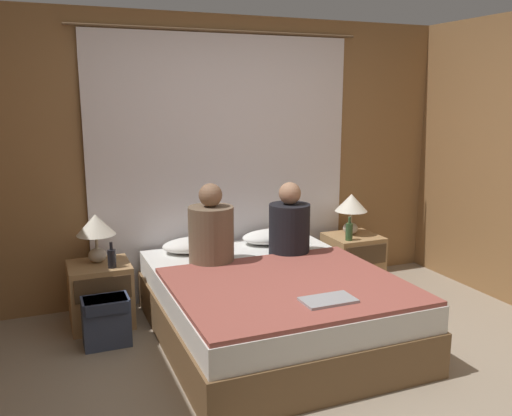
% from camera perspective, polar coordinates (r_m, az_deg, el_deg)
% --- Properties ---
extents(ground_plane, '(16.00, 16.00, 0.00)m').
position_cam_1_polar(ground_plane, '(3.63, 7.04, -18.32)').
color(ground_plane, gray).
extents(wall_back, '(4.54, 0.06, 2.50)m').
position_cam_1_polar(wall_back, '(4.96, -3.62, 5.25)').
color(wall_back, olive).
rests_on(wall_back, ground_plane).
extents(curtain_panel, '(2.61, 0.02, 2.37)m').
position_cam_1_polar(curtain_panel, '(4.91, -3.38, 4.36)').
color(curtain_panel, white).
rests_on(curtain_panel, ground_plane).
extents(bed, '(1.65, 2.03, 0.50)m').
position_cam_1_polar(bed, '(4.18, 1.61, -10.27)').
color(bed, brown).
rests_on(bed, ground_plane).
extents(nightstand_left, '(0.48, 0.46, 0.50)m').
position_cam_1_polar(nightstand_left, '(4.56, -16.04, -8.71)').
color(nightstand_left, '#A87F51').
rests_on(nightstand_left, ground_plane).
extents(nightstand_right, '(0.48, 0.46, 0.50)m').
position_cam_1_polar(nightstand_right, '(5.30, 10.13, -5.49)').
color(nightstand_right, '#A87F51').
rests_on(nightstand_right, ground_plane).
extents(lamp_left, '(0.31, 0.31, 0.39)m').
position_cam_1_polar(lamp_left, '(4.46, -16.51, -2.10)').
color(lamp_left, '#B2A899').
rests_on(lamp_left, nightstand_left).
extents(lamp_right, '(0.31, 0.31, 0.39)m').
position_cam_1_polar(lamp_right, '(5.22, 9.99, 0.21)').
color(lamp_right, '#B2A899').
rests_on(lamp_right, nightstand_right).
extents(pillow_left, '(0.56, 0.34, 0.12)m').
position_cam_1_polar(pillow_left, '(4.68, -6.44, -3.85)').
color(pillow_left, white).
rests_on(pillow_left, bed).
extents(pillow_right, '(0.56, 0.34, 0.12)m').
position_cam_1_polar(pillow_right, '(4.91, 1.71, -3.01)').
color(pillow_right, white).
rests_on(pillow_right, bed).
extents(blanket_on_bed, '(1.59, 1.37, 0.03)m').
position_cam_1_polar(blanket_on_bed, '(3.83, 3.45, -8.13)').
color(blanket_on_bed, '#994C42').
rests_on(blanket_on_bed, bed).
extents(person_left_in_bed, '(0.36, 0.36, 0.65)m').
position_cam_1_polar(person_left_in_bed, '(4.28, -4.75, -2.50)').
color(person_left_in_bed, brown).
rests_on(person_left_in_bed, bed).
extents(person_right_in_bed, '(0.34, 0.34, 0.62)m').
position_cam_1_polar(person_right_in_bed, '(4.53, 3.53, -1.85)').
color(person_right_in_bed, black).
rests_on(person_right_in_bed, bed).
extents(beer_bottle_on_left_stand, '(0.07, 0.07, 0.20)m').
position_cam_1_polar(beer_bottle_on_left_stand, '(4.34, -14.94, -5.10)').
color(beer_bottle_on_left_stand, black).
rests_on(beer_bottle_on_left_stand, nightstand_left).
extents(beer_bottle_on_right_stand, '(0.07, 0.07, 0.22)m').
position_cam_1_polar(beer_bottle_on_right_stand, '(5.04, 9.78, -2.43)').
color(beer_bottle_on_right_stand, '#2D4C28').
rests_on(beer_bottle_on_right_stand, nightstand_right).
extents(laptop_on_bed, '(0.34, 0.20, 0.02)m').
position_cam_1_polar(laptop_on_bed, '(3.53, 7.61, -9.58)').
color(laptop_on_bed, '#9EA0A5').
rests_on(laptop_on_bed, blanket_on_bed).
extents(backpack_on_floor, '(0.34, 0.25, 0.37)m').
position_cam_1_polar(backpack_on_floor, '(4.20, -15.50, -11.15)').
color(backpack_on_floor, '#333D56').
rests_on(backpack_on_floor, ground_plane).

